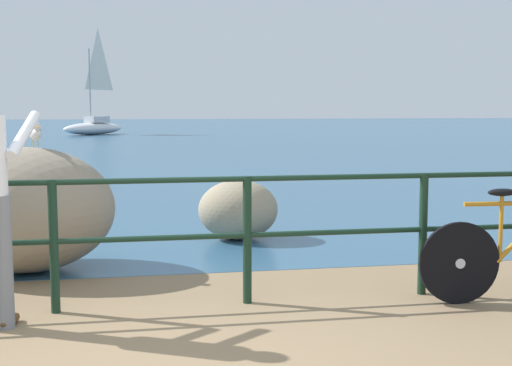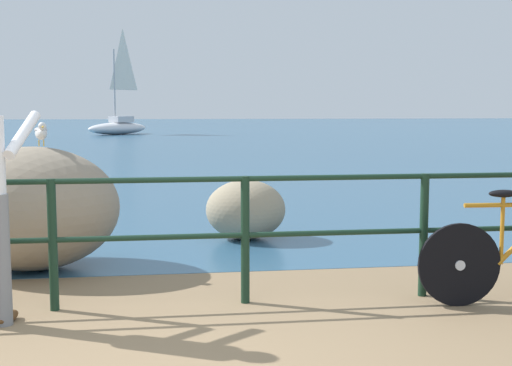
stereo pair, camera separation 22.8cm
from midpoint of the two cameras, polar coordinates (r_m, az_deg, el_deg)
ground_plane at (r=23.67m, az=-10.16°, el=2.27°), size 120.00×120.00×0.10m
sea_surface at (r=51.37m, az=-10.25°, el=4.42°), size 120.00×90.00×0.01m
promenade_railing at (r=5.39m, az=-9.77°, el=-3.61°), size 7.48×0.07×1.02m
breakwater_boulder_main at (r=6.91m, az=-19.41°, el=-2.10°), size 1.66×1.40×1.19m
breakwater_boulder_right at (r=8.16m, az=-2.30°, el=-2.22°), size 0.95×0.86×0.71m
seagull at (r=6.88m, az=-18.75°, el=4.03°), size 0.18×0.34×0.23m
sailboat at (r=41.01m, az=-13.44°, el=4.90°), size 3.93×4.13×6.16m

